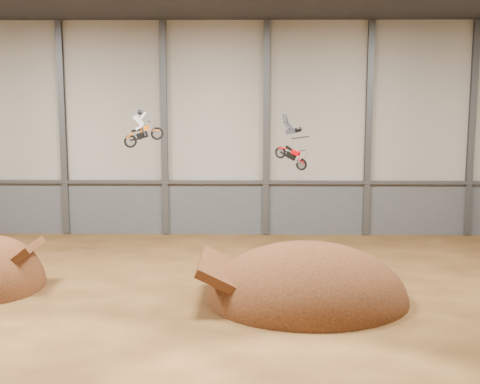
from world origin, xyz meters
TOP-DOWN VIEW (x-y plane):
  - floor at (0.00, 0.00)m, footprint 40.00×40.00m
  - back_wall at (0.00, 15.00)m, footprint 40.00×0.10m
  - lower_band_back at (0.00, 14.90)m, footprint 39.80×0.18m
  - steel_rail at (0.00, 14.75)m, footprint 39.80×0.35m
  - steel_column_1 at (-10.00, 14.80)m, footprint 0.40×0.36m
  - steel_column_2 at (-3.33, 14.80)m, footprint 0.40×0.36m
  - steel_column_3 at (3.33, 14.80)m, footprint 0.40×0.36m
  - steel_column_4 at (10.00, 14.80)m, footprint 0.40×0.36m
  - steel_column_5 at (16.67, 14.80)m, footprint 0.40×0.36m
  - landing_ramp at (4.96, 1.02)m, footprint 9.36×8.28m
  - fmx_rider_a at (-3.21, 6.17)m, footprint 2.68×1.69m
  - fmx_rider_b at (4.17, 3.35)m, footprint 2.98×2.26m

SIDE VIEW (x-z plane):
  - floor at x=0.00m, z-range 0.00..0.00m
  - landing_ramp at x=4.96m, z-range -2.70..2.70m
  - lower_band_back at x=0.00m, z-range 0.00..3.50m
  - steel_rail at x=0.00m, z-range 3.45..3.65m
  - back_wall at x=0.00m, z-range 0.00..14.00m
  - steel_column_1 at x=-10.00m, z-range 0.05..13.95m
  - steel_column_2 at x=-3.33m, z-range 0.05..13.95m
  - steel_column_3 at x=3.33m, z-range 0.05..13.95m
  - steel_column_4 at x=10.00m, z-range 0.05..13.95m
  - steel_column_5 at x=16.67m, z-range 0.05..13.95m
  - fmx_rider_b at x=4.17m, z-range 5.73..8.64m
  - fmx_rider_a at x=-3.21m, z-range 6.62..9.03m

